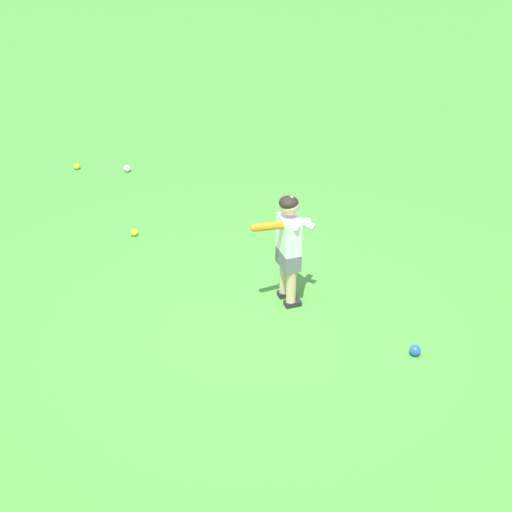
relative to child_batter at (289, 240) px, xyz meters
name	(u,v)px	position (x,y,z in m)	size (l,w,h in m)	color
ground_plane	(256,332)	(-0.54, 0.18, -0.65)	(40.00, 40.00, 0.00)	#479338
child_batter	(289,240)	(0.00, 0.00, 0.00)	(0.46, 0.53, 1.08)	#232328
play_ball_by_bucket	(134,232)	(0.92, 1.86, -0.61)	(0.08, 0.08, 0.08)	yellow
play_ball_far_right	(77,166)	(2.50, 3.27, -0.61)	(0.08, 0.08, 0.08)	yellow
play_ball_near_batter	(415,350)	(-0.57, -1.19, -0.60)	(0.10, 0.10, 0.10)	blue
play_ball_behind_batter	(127,168)	(2.57, 2.59, -0.60)	(0.09, 0.09, 0.09)	white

